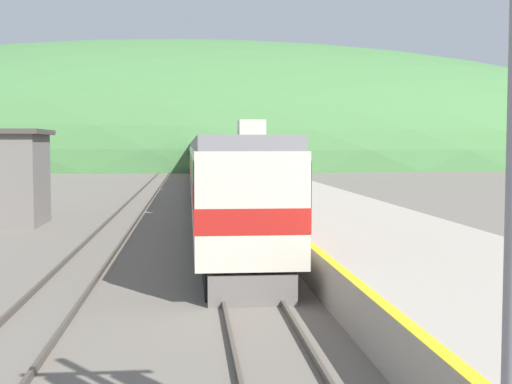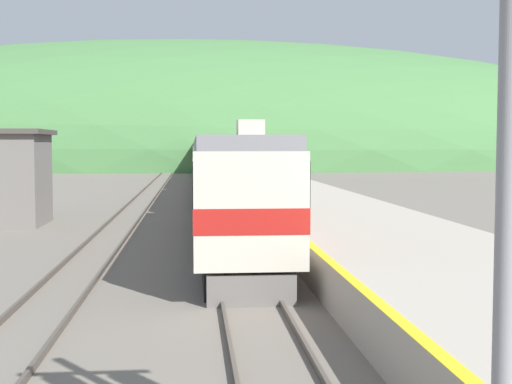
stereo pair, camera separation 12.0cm
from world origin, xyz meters
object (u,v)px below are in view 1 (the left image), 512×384
Objects in this scene: carriage_third at (204,162)px; carriage_fifth at (198,155)px; express_train_lead_car at (229,188)px; carriage_fourth at (201,158)px; carriage_second at (211,169)px.

carriage_third and carriage_fifth have the same top height.
carriage_fourth is at bearing 90.00° from express_train_lead_car.
carriage_fifth is (0.00, 21.34, 0.00)m from carriage_fourth.
carriage_fifth is (0.00, 42.69, 0.00)m from carriage_third.
carriage_second is at bearing 90.00° from express_train_lead_car.
express_train_lead_car reaches higher than carriage_second.
carriage_second is 21.34m from carriage_third.
express_train_lead_car is at bearing -90.00° from carriage_third.
express_train_lead_car reaches higher than carriage_fourth.
carriage_fourth is 21.34m from carriage_fifth.
carriage_fourth and carriage_fifth have the same top height.
carriage_third is 1.00× the size of carriage_fourth.
carriage_third and carriage_fourth have the same top height.
carriage_fifth is (0.00, 85.68, -0.01)m from express_train_lead_car.
carriage_third is at bearing 90.00° from express_train_lead_car.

